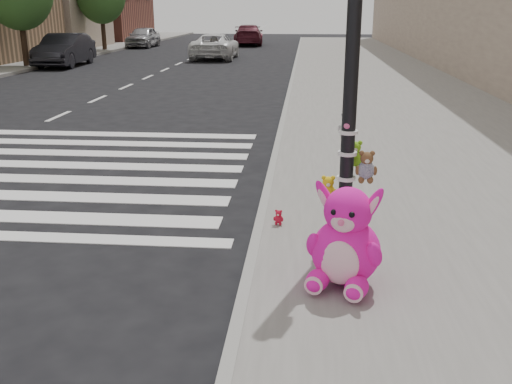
# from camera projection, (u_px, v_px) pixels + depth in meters

# --- Properties ---
(ground) EXTENTS (120.00, 120.00, 0.00)m
(ground) POSITION_uv_depth(u_px,v_px,m) (79.00, 314.00, 5.45)
(ground) COLOR black
(ground) RESTS_ON ground
(sidewalk_near) EXTENTS (7.00, 80.00, 0.14)m
(sidewalk_near) POSITION_uv_depth(u_px,v_px,m) (419.00, 120.00, 14.49)
(sidewalk_near) COLOR slate
(sidewalk_near) RESTS_ON ground
(curb_edge) EXTENTS (0.12, 80.00, 0.15)m
(curb_edge) POSITION_uv_depth(u_px,v_px,m) (284.00, 117.00, 14.77)
(curb_edge) COLOR gray
(curb_edge) RESTS_ON ground
(signal_pole) EXTENTS (0.67, 0.48, 4.00)m
(signal_pole) POSITION_uv_depth(u_px,v_px,m) (351.00, 96.00, 6.38)
(signal_pole) COLOR black
(signal_pole) RESTS_ON sidewalk_near
(pink_bunny) EXTENTS (0.86, 0.94, 1.07)m
(pink_bunny) POSITION_uv_depth(u_px,v_px,m) (345.00, 244.00, 5.60)
(pink_bunny) COLOR #FF15B0
(pink_bunny) RESTS_ON sidewalk_near
(red_teddy) EXTENTS (0.15, 0.12, 0.20)m
(red_teddy) POSITION_uv_depth(u_px,v_px,m) (279.00, 217.00, 7.27)
(red_teddy) COLOR red
(red_teddy) RESTS_ON sidewalk_near
(car_dark_far) EXTENTS (1.89, 4.85, 1.57)m
(car_dark_far) POSITION_uv_depth(u_px,v_px,m) (65.00, 50.00, 28.05)
(car_dark_far) COLOR black
(car_dark_far) RESTS_ON ground
(car_white_near) EXTENTS (2.41, 5.07, 1.40)m
(car_white_near) POSITION_uv_depth(u_px,v_px,m) (215.00, 46.00, 32.00)
(car_white_near) COLOR silver
(car_white_near) RESTS_ON ground
(car_maroon_near) EXTENTS (2.52, 5.41, 1.53)m
(car_maroon_near) POSITION_uv_depth(u_px,v_px,m) (249.00, 35.00, 43.61)
(car_maroon_near) COLOR #4F1622
(car_maroon_near) RESTS_ON ground
(car_silver_deep) EXTENTS (1.80, 4.33, 1.47)m
(car_silver_deep) POSITION_uv_depth(u_px,v_px,m) (143.00, 37.00, 41.39)
(car_silver_deep) COLOR #A6A6AA
(car_silver_deep) RESTS_ON ground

